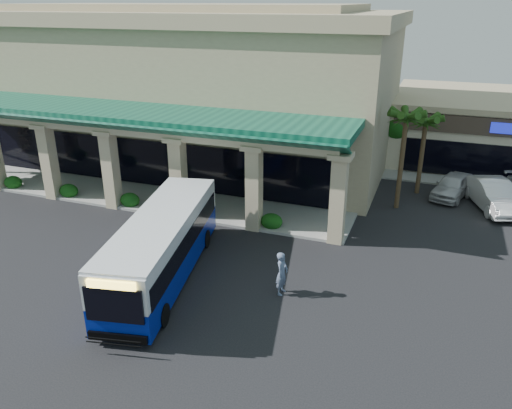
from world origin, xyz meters
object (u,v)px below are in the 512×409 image
at_px(transit_bus, 163,247).
at_px(pedestrian, 282,273).
at_px(car_silver, 453,186).
at_px(car_white, 493,195).

distance_m(transit_bus, pedestrian, 5.42).
bearing_deg(pedestrian, car_silver, -20.05).
height_order(pedestrian, car_white, pedestrian).
height_order(pedestrian, car_silver, pedestrian).
bearing_deg(car_white, transit_bus, -155.76).
relative_size(transit_bus, car_white, 2.04).
height_order(transit_bus, car_white, transit_bus).
xyz_separation_m(car_silver, car_white, (2.25, -1.21, 0.12)).
xyz_separation_m(transit_bus, car_silver, (12.09, 15.07, -0.76)).
bearing_deg(car_white, pedestrian, -143.75).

